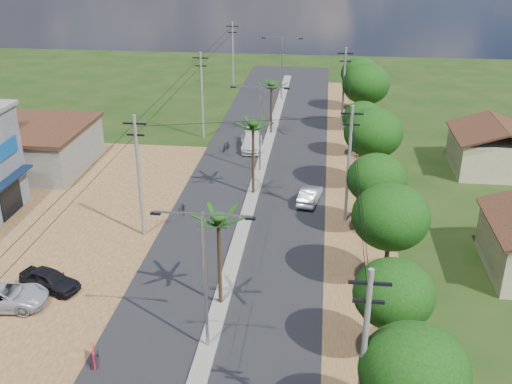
# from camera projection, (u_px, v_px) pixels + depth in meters

# --- Properties ---
(ground) EXTENTS (160.00, 160.00, 0.00)m
(ground) POSITION_uv_depth(u_px,v_px,m) (208.00, 348.00, 31.68)
(ground) COLOR black
(ground) RESTS_ON ground
(road) EXTENTS (12.00, 110.00, 0.04)m
(road) POSITION_uv_depth(u_px,v_px,m) (245.00, 221.00, 45.29)
(road) COLOR black
(road) RESTS_ON ground
(median) EXTENTS (1.00, 90.00, 0.18)m
(median) POSITION_uv_depth(u_px,v_px,m) (250.00, 204.00, 47.98)
(median) COLOR #605E56
(median) RESTS_ON ground
(dirt_lot_west) EXTENTS (18.00, 46.00, 0.04)m
(dirt_lot_west) POSITION_uv_depth(u_px,v_px,m) (12.00, 256.00, 40.52)
(dirt_lot_west) COLOR #54341D
(dirt_lot_west) RESTS_ON ground
(dirt_shoulder_east) EXTENTS (5.00, 90.00, 0.03)m
(dirt_shoulder_east) POSITION_uv_depth(u_px,v_px,m) (359.00, 227.00, 44.39)
(dirt_shoulder_east) COLOR #54341D
(dirt_shoulder_east) RESTS_ON ground
(low_shed) EXTENTS (10.40, 10.40, 3.95)m
(low_shed) POSITION_uv_depth(u_px,v_px,m) (32.00, 146.00, 54.89)
(low_shed) COLOR #605E56
(low_shed) RESTS_ON ground
(house_east_far) EXTENTS (7.60, 7.50, 4.60)m
(house_east_far) POSITION_uv_depth(u_px,v_px,m) (495.00, 145.00, 53.90)
(house_east_far) COLOR tan
(house_east_far) RESTS_ON ground
(tree_east_a) EXTENTS (4.40, 4.40, 6.37)m
(tree_east_a) POSITION_uv_depth(u_px,v_px,m) (414.00, 372.00, 23.41)
(tree_east_a) COLOR black
(tree_east_a) RESTS_ON ground
(tree_east_b) EXTENTS (4.00, 4.00, 5.83)m
(tree_east_b) POSITION_uv_depth(u_px,v_px,m) (394.00, 294.00, 29.03)
(tree_east_b) COLOR black
(tree_east_b) RESTS_ON ground
(tree_east_c) EXTENTS (4.60, 4.60, 6.83)m
(tree_east_c) POSITION_uv_depth(u_px,v_px,m) (391.00, 217.00, 35.03)
(tree_east_c) COLOR black
(tree_east_c) RESTS_ON ground
(tree_east_d) EXTENTS (4.20, 4.20, 6.13)m
(tree_east_d) POSITION_uv_depth(u_px,v_px,m) (377.00, 179.00, 41.63)
(tree_east_d) COLOR black
(tree_east_d) RESTS_ON ground
(tree_east_e) EXTENTS (4.80, 4.80, 7.14)m
(tree_east_e) POSITION_uv_depth(u_px,v_px,m) (373.00, 133.00, 48.57)
(tree_east_e) COLOR black
(tree_east_e) RESTS_ON ground
(tree_east_f) EXTENTS (3.80, 3.80, 5.52)m
(tree_east_f) POSITION_uv_depth(u_px,v_px,m) (363.00, 118.00, 56.36)
(tree_east_f) COLOR black
(tree_east_f) RESTS_ON ground
(tree_east_g) EXTENTS (5.00, 5.00, 7.38)m
(tree_east_g) POSITION_uv_depth(u_px,v_px,m) (366.00, 84.00, 63.01)
(tree_east_g) COLOR black
(tree_east_g) RESTS_ON ground
(tree_east_h) EXTENTS (4.40, 4.40, 6.52)m
(tree_east_h) POSITION_uv_depth(u_px,v_px,m) (359.00, 73.00, 70.55)
(tree_east_h) COLOR black
(tree_east_h) RESTS_ON ground
(palm_median_near) EXTENTS (2.00, 2.00, 6.15)m
(palm_median_near) POSITION_uv_depth(u_px,v_px,m) (218.00, 221.00, 33.06)
(palm_median_near) COLOR black
(palm_median_near) RESTS_ON ground
(palm_median_mid) EXTENTS (2.00, 2.00, 6.55)m
(palm_median_mid) POSITION_uv_depth(u_px,v_px,m) (253.00, 127.00, 47.44)
(palm_median_mid) COLOR black
(palm_median_mid) RESTS_ON ground
(palm_median_far) EXTENTS (2.00, 2.00, 5.85)m
(palm_median_far) POSITION_uv_depth(u_px,v_px,m) (272.00, 86.00, 62.22)
(palm_median_far) COLOR black
(palm_median_far) RESTS_ON ground
(streetlight_near) EXTENTS (5.10, 0.18, 8.00)m
(streetlight_near) POSITION_uv_depth(u_px,v_px,m) (205.00, 270.00, 29.74)
(streetlight_near) COLOR gray
(streetlight_near) RESTS_ON ground
(streetlight_mid) EXTENTS (5.10, 0.18, 8.00)m
(streetlight_mid) POSITION_uv_depth(u_px,v_px,m) (260.00, 122.00, 52.43)
(streetlight_mid) COLOR gray
(streetlight_mid) RESTS_ON ground
(streetlight_far) EXTENTS (5.10, 0.18, 8.00)m
(streetlight_far) POSITION_uv_depth(u_px,v_px,m) (282.00, 63.00, 75.13)
(streetlight_far) COLOR gray
(streetlight_far) RESTS_ON ground
(utility_pole_w_b) EXTENTS (1.60, 0.24, 9.00)m
(utility_pole_w_b) POSITION_uv_depth(u_px,v_px,m) (139.00, 174.00, 41.38)
(utility_pole_w_b) COLOR #605E56
(utility_pole_w_b) RESTS_ON ground
(utility_pole_w_c) EXTENTS (1.60, 0.24, 9.00)m
(utility_pole_w_c) POSITION_uv_depth(u_px,v_px,m) (202.00, 94.00, 61.35)
(utility_pole_w_c) COLOR #605E56
(utility_pole_w_c) RESTS_ON ground
(utility_pole_w_d) EXTENTS (1.60, 0.24, 9.00)m
(utility_pole_w_d) POSITION_uv_depth(u_px,v_px,m) (233.00, 54.00, 80.42)
(utility_pole_w_d) COLOR #605E56
(utility_pole_w_d) RESTS_ON ground
(utility_pole_e_a) EXTENTS (1.60, 0.24, 9.00)m
(utility_pole_e_a) POSITION_uv_depth(u_px,v_px,m) (363.00, 362.00, 23.51)
(utility_pole_e_a) COLOR #605E56
(utility_pole_e_a) RESTS_ON ground
(utility_pole_e_b) EXTENTS (1.60, 0.24, 9.00)m
(utility_pole_e_b) POSITION_uv_depth(u_px,v_px,m) (349.00, 162.00, 43.48)
(utility_pole_e_b) COLOR #605E56
(utility_pole_e_b) RESTS_ON ground
(utility_pole_e_c) EXTENTS (1.60, 0.24, 9.00)m
(utility_pole_e_c) POSITION_uv_depth(u_px,v_px,m) (344.00, 88.00, 63.45)
(utility_pole_e_c) COLOR #605E56
(utility_pole_e_c) RESTS_ON ground
(car_silver_mid) EXTENTS (2.03, 4.04, 1.27)m
(car_silver_mid) POSITION_uv_depth(u_px,v_px,m) (310.00, 196.00, 48.09)
(car_silver_mid) COLOR #A9ACB1
(car_silver_mid) RESTS_ON ground
(car_white_far) EXTENTS (2.87, 5.51, 1.53)m
(car_white_far) POSITION_uv_depth(u_px,v_px,m) (252.00, 142.00, 59.79)
(car_white_far) COLOR beige
(car_white_far) RESTS_ON ground
(car_parked_silver) EXTENTS (5.35, 2.96, 1.42)m
(car_parked_silver) POSITION_uv_depth(u_px,v_px,m) (3.00, 297.00, 34.82)
(car_parked_silver) COLOR #A9ACB1
(car_parked_silver) RESTS_ON ground
(car_parked_dark) EXTENTS (4.22, 2.72, 1.34)m
(car_parked_dark) POSITION_uv_depth(u_px,v_px,m) (50.00, 280.00, 36.51)
(car_parked_dark) COLOR black
(car_parked_dark) RESTS_ON ground
(moto_rider_west_a) EXTENTS (0.89, 1.63, 0.81)m
(moto_rider_west_a) POSITION_uv_depth(u_px,v_px,m) (183.00, 208.00, 46.51)
(moto_rider_west_a) COLOR black
(moto_rider_west_a) RESTS_ON ground
(moto_rider_west_b) EXTENTS (0.86, 1.63, 0.94)m
(moto_rider_west_b) POSITION_uv_depth(u_px,v_px,m) (226.00, 147.00, 59.31)
(moto_rider_west_b) COLOR black
(moto_rider_west_b) RESTS_ON ground
(roadside_sign) EXTENTS (0.51, 1.07, 0.93)m
(roadside_sign) POSITION_uv_depth(u_px,v_px,m) (94.00, 357.00, 30.33)
(roadside_sign) COLOR red
(roadside_sign) RESTS_ON ground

